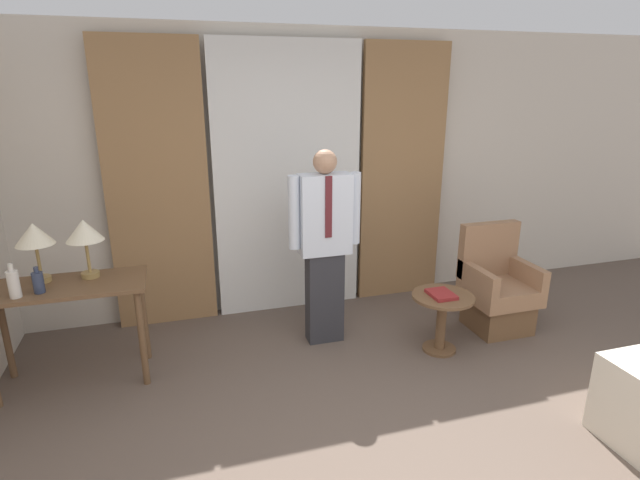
# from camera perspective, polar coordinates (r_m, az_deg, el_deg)

# --- Properties ---
(wall_back) EXTENTS (10.00, 0.06, 2.70)m
(wall_back) POSITION_cam_1_polar(r_m,az_deg,el_deg) (4.92, -4.00, 7.61)
(wall_back) COLOR beige
(wall_back) RESTS_ON ground_plane
(curtain_sheer_center) EXTENTS (1.42, 0.06, 2.58)m
(curtain_sheer_center) POSITION_cam_1_polar(r_m,az_deg,el_deg) (4.81, -3.63, 6.65)
(curtain_sheer_center) COLOR white
(curtain_sheer_center) RESTS_ON ground_plane
(curtain_drape_left) EXTENTS (0.89, 0.06, 2.58)m
(curtain_drape_left) POSITION_cam_1_polar(r_m,az_deg,el_deg) (4.69, -18.04, 5.55)
(curtain_drape_left) COLOR #997047
(curtain_drape_left) RESTS_ON ground_plane
(curtain_drape_right) EXTENTS (0.89, 0.06, 2.58)m
(curtain_drape_right) POSITION_cam_1_polar(r_m,az_deg,el_deg) (5.20, 9.37, 7.28)
(curtain_drape_right) COLOR #997047
(curtain_drape_right) RESTS_ON ground_plane
(desk) EXTENTS (1.12, 0.51, 0.80)m
(desk) POSITION_cam_1_polar(r_m,az_deg,el_deg) (4.13, -26.92, -6.32)
(desk) COLOR brown
(desk) RESTS_ON ground_plane
(table_lamp_left) EXTENTS (0.27, 0.27, 0.45)m
(table_lamp_left) POSITION_cam_1_polar(r_m,az_deg,el_deg) (4.11, -29.85, 0.32)
(table_lamp_left) COLOR #9E7F47
(table_lamp_left) RESTS_ON desk
(table_lamp_right) EXTENTS (0.27, 0.27, 0.45)m
(table_lamp_right) POSITION_cam_1_polar(r_m,az_deg,el_deg) (4.04, -25.33, 0.73)
(table_lamp_right) COLOR #9E7F47
(table_lamp_right) RESTS_ON desk
(bottle_near_edge) EXTENTS (0.08, 0.08, 0.24)m
(bottle_near_edge) POSITION_cam_1_polar(r_m,az_deg,el_deg) (3.97, -31.61, -4.26)
(bottle_near_edge) COLOR silver
(bottle_near_edge) RESTS_ON desk
(bottle_by_lamp) EXTENTS (0.07, 0.07, 0.19)m
(bottle_by_lamp) POSITION_cam_1_polar(r_m,az_deg,el_deg) (3.98, -29.51, -4.21)
(bottle_by_lamp) COLOR #2D3851
(bottle_by_lamp) RESTS_ON desk
(person) EXTENTS (0.62, 0.21, 1.69)m
(person) POSITION_cam_1_polar(r_m,az_deg,el_deg) (4.20, 0.54, -0.14)
(person) COLOR #2D2D33
(person) RESTS_ON ground_plane
(armchair) EXTENTS (0.58, 0.56, 0.96)m
(armchair) POSITION_cam_1_polar(r_m,az_deg,el_deg) (4.91, 19.56, -5.56)
(armchair) COLOR brown
(armchair) RESTS_ON ground_plane
(side_table) EXTENTS (0.52, 0.52, 0.51)m
(side_table) POSITION_cam_1_polar(r_m,az_deg,el_deg) (4.35, 13.75, -8.11)
(side_table) COLOR brown
(side_table) RESTS_ON ground_plane
(book) EXTENTS (0.19, 0.24, 0.03)m
(book) POSITION_cam_1_polar(r_m,az_deg,el_deg) (4.26, 13.70, -6.05)
(book) COLOR maroon
(book) RESTS_ON side_table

